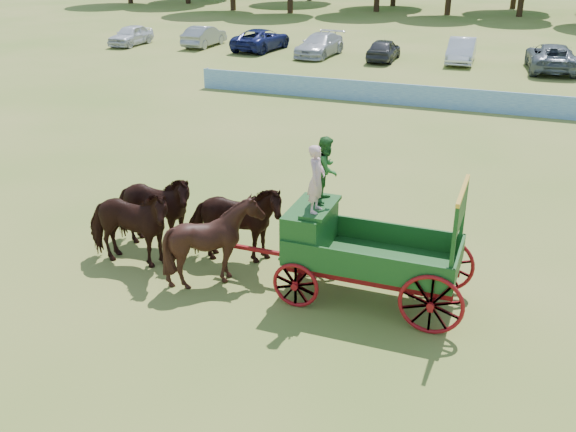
{
  "coord_description": "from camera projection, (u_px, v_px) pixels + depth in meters",
  "views": [
    {
      "loc": [
        2.71,
        -13.12,
        7.78
      ],
      "look_at": [
        -2.49,
        0.57,
        1.3
      ],
      "focal_mm": 40.0,
      "sensor_mm": 36.0,
      "label": 1
    }
  ],
  "objects": [
    {
      "name": "ground",
      "position": [
        377.0,
        290.0,
        15.24
      ],
      "size": [
        160.0,
        160.0,
        0.0
      ],
      "primitive_type": "plane",
      "color": "olive",
      "rests_on": "ground"
    },
    {
      "name": "horse_wheel_left",
      "position": [
        214.0,
        241.0,
        15.2
      ],
      "size": [
        2.03,
        1.82,
        2.16
      ],
      "primitive_type": "imported",
      "rotation": [
        0.0,
        0.0,
        1.53
      ],
      "color": "black",
      "rests_on": "ground"
    },
    {
      "name": "horse_lead_left",
      "position": [
        128.0,
        227.0,
        15.98
      ],
      "size": [
        2.62,
        1.34,
        2.15
      ],
      "primitive_type": "imported",
      "rotation": [
        0.0,
        0.0,
        1.64
      ],
      "color": "black",
      "rests_on": "ground"
    },
    {
      "name": "horse_lead_right",
      "position": [
        152.0,
        210.0,
        16.92
      ],
      "size": [
        2.62,
        1.33,
        2.15
      ],
      "primitive_type": "imported",
      "rotation": [
        0.0,
        0.0,
        1.64
      ],
      "color": "black",
      "rests_on": "ground"
    },
    {
      "name": "horse_wheel_right",
      "position": [
        234.0,
        224.0,
        16.14
      ],
      "size": [
        2.75,
        1.73,
        2.15
      ],
      "primitive_type": "imported",
      "rotation": [
        0.0,
        0.0,
        1.81
      ],
      "color": "black",
      "rests_on": "ground"
    },
    {
      "name": "sponsor_banner",
      "position": [
        446.0,
        98.0,
        30.75
      ],
      "size": [
        26.0,
        0.08,
        1.05
      ],
      "primitive_type": "cube",
      "color": "#1F60AB",
      "rests_on": "ground"
    },
    {
      "name": "farm_dray",
      "position": [
        342.0,
        230.0,
        14.51
      ],
      "size": [
        5.99,
        2.0,
        3.67
      ],
      "color": "maroon",
      "rests_on": "ground"
    },
    {
      "name": "parked_cars",
      "position": [
        401.0,
        49.0,
        42.5
      ],
      "size": [
        41.65,
        6.71,
        1.65
      ],
      "color": "silver",
      "rests_on": "ground"
    }
  ]
}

